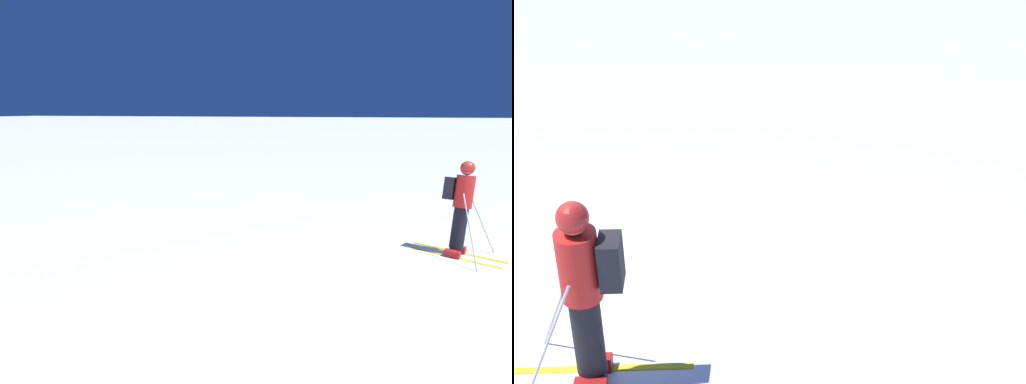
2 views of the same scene
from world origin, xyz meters
TOP-DOWN VIEW (x-y plane):
  - ground_plane at (0.00, 0.00)m, footprint 300.00×300.00m
  - skier at (1.27, -0.05)m, footprint 1.42×1.74m

SIDE VIEW (x-z plane):
  - ground_plane at x=0.00m, z-range 0.00..0.00m
  - skier at x=1.27m, z-range 0.10..1.96m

